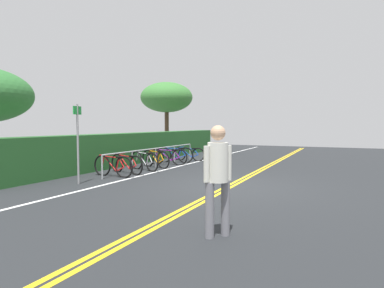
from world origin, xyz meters
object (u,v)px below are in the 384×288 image
at_px(bicycle_4, 168,157).
at_px(tree_mid, 167,98).
at_px(bicycle_0, 113,166).
at_px(bicycle_1, 127,164).
at_px(pedestrian, 218,173).
at_px(bicycle_2, 144,161).
at_px(sign_post_near, 78,136).
at_px(bicycle_3, 155,159).
at_px(bike_rack, 156,152).
at_px(bicycle_5, 175,155).
at_px(bicycle_6, 189,154).

distance_m(bicycle_4, tree_mid, 7.92).
relative_size(bicycle_0, bicycle_1, 0.97).
bearing_deg(pedestrian, bicycle_2, 41.39).
relative_size(bicycle_2, bicycle_4, 0.93).
distance_m(bicycle_2, bicycle_4, 1.95).
bearing_deg(pedestrian, sign_post_near, 63.96).
distance_m(bicycle_3, bicycle_4, 1.05).
bearing_deg(bicycle_4, bicycle_0, 179.48).
distance_m(sign_post_near, tree_mid, 12.28).
bearing_deg(bicycle_0, pedestrian, -128.11).
bearing_deg(bicycle_4, bicycle_1, 178.84).
bearing_deg(bicycle_1, bicycle_2, -7.23).
xyz_separation_m(bicycle_0, bicycle_4, (3.70, -0.03, -0.01)).
height_order(bicycle_2, bicycle_3, bicycle_2).
relative_size(bike_rack, bicycle_1, 3.79).
bearing_deg(bicycle_0, sign_post_near, 178.83).
height_order(bicycle_1, tree_mid, tree_mid).
xyz_separation_m(bicycle_0, pedestrian, (-4.15, -5.29, 0.64)).
distance_m(bicycle_0, pedestrian, 6.75).
height_order(bike_rack, bicycle_4, bike_rack).
distance_m(bicycle_1, bicycle_4, 2.90).
relative_size(bicycle_5, bicycle_6, 1.03).
bearing_deg(bicycle_2, bicycle_3, 2.93).
bearing_deg(bicycle_3, bicycle_1, 177.71).
distance_m(bicycle_4, bicycle_5, 0.86).
distance_m(bicycle_1, sign_post_near, 2.57).
distance_m(bicycle_0, bicycle_5, 4.54).
height_order(bicycle_2, bicycle_5, bicycle_2).
bearing_deg(bicycle_1, bike_rack, -1.51).
bearing_deg(bicycle_4, pedestrian, -146.18).
bearing_deg(bicycle_5, bicycle_3, -176.04).
distance_m(bicycle_5, pedestrian, 10.24).
bearing_deg(bike_rack, bicycle_5, 3.31).
height_order(bicycle_1, bicycle_4, bicycle_4).
bearing_deg(bicycle_4, bicycle_5, 7.74).
height_order(bicycle_0, bicycle_6, bicycle_0).
bearing_deg(tree_mid, bicycle_1, -159.06).
relative_size(bicycle_1, pedestrian, 1.01).
xyz_separation_m(bike_rack, tree_mid, (7.33, 3.58, 2.87)).
bearing_deg(bike_rack, bicycle_2, -175.77).
bearing_deg(tree_mid, bicycle_5, -147.61).
bearing_deg(pedestrian, tree_mid, 31.97).
relative_size(sign_post_near, tree_mid, 0.52).
relative_size(bicycle_3, bicycle_5, 0.95).
xyz_separation_m(bicycle_5, tree_mid, (5.48, 3.48, 3.12)).
bearing_deg(tree_mid, bicycle_6, -140.21).
distance_m(bicycle_3, pedestrian, 8.61).
bearing_deg(bicycle_5, pedestrian, -148.29).
bearing_deg(bicycle_1, bicycle_5, 0.87).
relative_size(bicycle_4, bicycle_6, 1.06).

